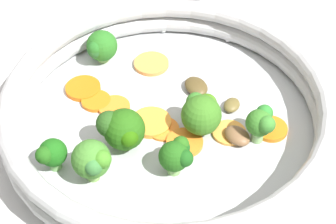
{
  "coord_description": "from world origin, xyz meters",
  "views": [
    {
      "loc": [
        -0.42,
        0.09,
        0.46
      ],
      "look_at": [
        0.0,
        0.0,
        0.03
      ],
      "focal_mm": 60.0,
      "sensor_mm": 36.0,
      "label": 1
    }
  ],
  "objects": [
    {
      "name": "carrot_slice_0",
      "position": [
        0.07,
        0.09,
        0.02
      ],
      "size": [
        0.05,
        0.05,
        0.01
      ],
      "primitive_type": "cylinder",
      "rotation": [
        0.0,
        0.0,
        5.99
      ],
      "color": "orange",
      "rests_on": "skillet"
    },
    {
      "name": "carrot_slice_2",
      "position": [
        -0.0,
        0.02,
        0.02
      ],
      "size": [
        0.06,
        0.06,
        0.01
      ],
      "primitive_type": "cylinder",
      "rotation": [
        0.0,
        0.0,
        2.68
      ],
      "color": "orange",
      "rests_on": "skillet"
    },
    {
      "name": "mushroom_piece_2",
      "position": [
        -0.04,
        -0.07,
        0.02
      ],
      "size": [
        0.04,
        0.03,
        0.01
      ],
      "primitive_type": "ellipsoid",
      "rotation": [
        0.0,
        0.0,
        3.62
      ],
      "color": "brown",
      "rests_on": "skillet"
    },
    {
      "name": "carrot_slice_3",
      "position": [
        0.05,
        0.07,
        0.02
      ],
      "size": [
        0.03,
        0.03,
        0.0
      ],
      "primitive_type": "cylinder",
      "rotation": [
        0.0,
        0.0,
        3.15
      ],
      "color": "orange",
      "rests_on": "skillet"
    },
    {
      "name": "broccoli_floret_2",
      "position": [
        -0.05,
        -0.09,
        0.04
      ],
      "size": [
        0.04,
        0.03,
        0.04
      ],
      "color": "#82B36A",
      "rests_on": "skillet"
    },
    {
      "name": "broccoli_floret_5",
      "position": [
        -0.06,
        0.09,
        0.05
      ],
      "size": [
        0.04,
        0.04,
        0.05
      ],
      "color": "#77A850",
      "rests_on": "skillet"
    },
    {
      "name": "broccoli_floret_1",
      "position": [
        -0.07,
        0.01,
        0.04
      ],
      "size": [
        0.03,
        0.03,
        0.04
      ],
      "color": "#7BAE5D",
      "rests_on": "skillet"
    },
    {
      "name": "carrot_slice_4",
      "position": [
        0.03,
        0.06,
        0.02
      ],
      "size": [
        0.05,
        0.05,
        0.0
      ],
      "primitive_type": "cylinder",
      "rotation": [
        0.0,
        0.0,
        5.47
      ],
      "color": "orange",
      "rests_on": "skillet"
    },
    {
      "name": "ground_plane",
      "position": [
        0.0,
        0.0,
        0.0
      ],
      "size": [
        4.0,
        4.0,
        0.0
      ],
      "primitive_type": "plane",
      "color": "#B7B6B7"
    },
    {
      "name": "broccoli_floret_0",
      "position": [
        0.12,
        0.06,
        0.04
      ],
      "size": [
        0.04,
        0.04,
        0.04
      ],
      "color": "#8CAE61",
      "rests_on": "skillet"
    },
    {
      "name": "carrot_slice_8",
      "position": [
        -0.04,
        -0.01,
        0.02
      ],
      "size": [
        0.05,
        0.05,
        0.01
      ],
      "primitive_type": "cylinder",
      "rotation": [
        0.0,
        0.0,
        1.92
      ],
      "color": "orange",
      "rests_on": "skillet"
    },
    {
      "name": "carrot_slice_6",
      "position": [
        -0.04,
        -0.11,
        0.02
      ],
      "size": [
        0.05,
        0.05,
        0.01
      ],
      "primitive_type": "cylinder",
      "rotation": [
        0.0,
        0.0,
        4.22
      ],
      "color": "orange",
      "rests_on": "skillet"
    },
    {
      "name": "mushroom_piece_1",
      "position": [
        0.04,
        -0.04,
        0.02
      ],
      "size": [
        0.04,
        0.03,
        0.01
      ],
      "primitive_type": "ellipsoid",
      "rotation": [
        0.0,
        0.0,
        3.36
      ],
      "color": "brown",
      "rests_on": "skillet"
    },
    {
      "name": "carrot_slice_7",
      "position": [
        -0.03,
        -0.06,
        0.02
      ],
      "size": [
        0.05,
        0.05,
        0.0
      ],
      "primitive_type": "cylinder",
      "rotation": [
        0.0,
        0.0,
        5.09
      ],
      "color": "#EE9A3D",
      "rests_on": "skillet"
    },
    {
      "name": "mushroom_piece_3",
      "position": [
        0.01,
        -0.07,
        0.02
      ],
      "size": [
        0.03,
        0.03,
        0.01
      ],
      "primitive_type": "ellipsoid",
      "rotation": [
        0.0,
        0.0,
        5.64
      ],
      "color": "brown",
      "rests_on": "skillet"
    },
    {
      "name": "broccoli_floret_6",
      "position": [
        -0.04,
        0.13,
        0.04
      ],
      "size": [
        0.03,
        0.03,
        0.04
      ],
      "color": "#6DA859",
      "rests_on": "skillet"
    },
    {
      "name": "carrot_slice_5",
      "position": [
        0.1,
        -0.0,
        0.02
      ],
      "size": [
        0.06,
        0.06,
        0.0
      ],
      "primitive_type": "cylinder",
      "rotation": [
        0.0,
        0.0,
        5.21
      ],
      "color": "#EE8A40",
      "rests_on": "skillet"
    },
    {
      "name": "skillet",
      "position": [
        0.0,
        0.0,
        0.01
      ],
      "size": [
        0.34,
        0.34,
        0.02
      ],
      "primitive_type": "cylinder",
      "color": "#B2B5B7",
      "rests_on": "ground_plane"
    },
    {
      "name": "broccoli_floret_3",
      "position": [
        -0.03,
        0.05,
        0.04
      ],
      "size": [
        0.05,
        0.05,
        0.05
      ],
      "color": "olive",
      "rests_on": "skillet"
    },
    {
      "name": "skillet_rivet_right",
      "position": [
        0.16,
        -0.03,
        0.02
      ],
      "size": [
        0.01,
        0.01,
        0.01
      ],
      "primitive_type": "sphere",
      "color": "#B1B5B6",
      "rests_on": "skillet"
    },
    {
      "name": "mushroom_piece_0",
      "position": [
        0.01,
        -0.03,
        0.02
      ],
      "size": [
        0.02,
        0.02,
        0.01
      ],
      "primitive_type": "ellipsoid",
      "rotation": [
        0.0,
        0.0,
        3.08
      ],
      "color": "brown",
      "rests_on": "skillet"
    },
    {
      "name": "carrot_slice_1",
      "position": [
        -0.01,
        0.01,
        0.02
      ],
      "size": [
        0.04,
        0.04,
        0.0
      ],
      "primitive_type": "cylinder",
      "rotation": [
        0.0,
        0.0,
        4.81
      ],
      "color": "orange",
      "rests_on": "skillet"
    },
    {
      "name": "skillet_rim_wall",
      "position": [
        0.0,
        0.0,
        0.04
      ],
      "size": [
        0.36,
        0.36,
        0.05
      ],
      "color": "#B0B0B3",
      "rests_on": "skillet"
    },
    {
      "name": "broccoli_floret_4",
      "position": [
        -0.02,
        -0.03,
        0.04
      ],
      "size": [
        0.05,
        0.04,
        0.05
      ],
      "color": "#87AF5D",
      "rests_on": "skillet"
    },
    {
      "name": "skillet_rivet_left",
      "position": [
        0.12,
        -0.11,
        0.02
      ],
      "size": [
        0.01,
        0.01,
        0.01
      ],
      "primitive_type": "sphere",
      "color": "#B6B0BB",
      "rests_on": "skillet"
    }
  ]
}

